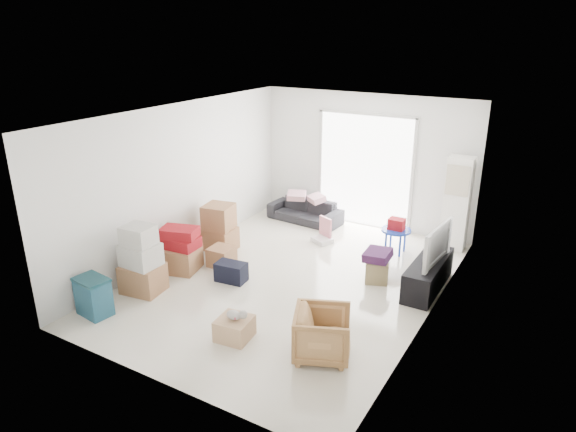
# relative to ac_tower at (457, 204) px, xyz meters

# --- Properties ---
(room_shell) EXTENTS (4.98, 6.48, 3.18)m
(room_shell) POSITION_rel_ac_tower_xyz_m (-1.95, -2.65, 0.48)
(room_shell) COLOR white
(room_shell) RESTS_ON ground
(sliding_door) EXTENTS (2.10, 0.04, 2.33)m
(sliding_door) POSITION_rel_ac_tower_xyz_m (-1.95, 0.33, 0.37)
(sliding_door) COLOR white
(sliding_door) RESTS_ON room_shell
(ac_tower) EXTENTS (0.45, 0.30, 1.75)m
(ac_tower) POSITION_rel_ac_tower_xyz_m (0.00, 0.00, 0.00)
(ac_tower) COLOR white
(ac_tower) RESTS_ON room_shell
(tv_console) EXTENTS (0.43, 1.43, 0.48)m
(tv_console) POSITION_rel_ac_tower_xyz_m (0.05, -1.81, -0.64)
(tv_console) COLOR black
(tv_console) RESTS_ON room_shell
(television) EXTENTS (0.69, 1.09, 0.14)m
(television) POSITION_rel_ac_tower_xyz_m (0.05, -1.81, -0.33)
(television) COLOR black
(television) RESTS_ON tv_console
(sofa) EXTENTS (1.61, 0.58, 0.62)m
(sofa) POSITION_rel_ac_tower_xyz_m (-3.05, -0.15, -0.57)
(sofa) COLOR #232428
(sofa) RESTS_ON room_shell
(pillow_left) EXTENTS (0.47, 0.43, 0.12)m
(pillow_left) POSITION_rel_ac_tower_xyz_m (-3.24, -0.18, -0.20)
(pillow_left) COLOR #B98794
(pillow_left) RESTS_ON sofa
(pillow_right) EXTENTS (0.46, 0.44, 0.12)m
(pillow_right) POSITION_rel_ac_tower_xyz_m (-2.79, -0.14, -0.19)
(pillow_right) COLOR #B98794
(pillow_right) RESTS_ON sofa
(armchair) EXTENTS (0.85, 0.88, 0.70)m
(armchair) POSITION_rel_ac_tower_xyz_m (-0.58, -4.24, -0.53)
(armchair) COLOR tan
(armchair) RESTS_ON room_shell
(storage_bins) EXTENTS (0.53, 0.41, 0.57)m
(storage_bins) POSITION_rel_ac_tower_xyz_m (-3.85, -4.99, -0.59)
(storage_bins) COLOR navy
(storage_bins) RESTS_ON room_shell
(box_stack_a) EXTENTS (0.66, 0.58, 1.09)m
(box_stack_a) POSITION_rel_ac_tower_xyz_m (-3.75, -4.14, -0.38)
(box_stack_a) COLOR #B0734F
(box_stack_a) RESTS_ON room_shell
(box_stack_b) EXTENTS (0.69, 0.69, 0.76)m
(box_stack_b) POSITION_rel_ac_tower_xyz_m (-3.75, -3.26, -0.52)
(box_stack_b) COLOR #B0734F
(box_stack_b) RESTS_ON room_shell
(box_stack_c) EXTENTS (0.59, 0.58, 0.86)m
(box_stack_c) POSITION_rel_ac_tower_xyz_m (-3.72, -2.23, -0.45)
(box_stack_c) COLOR #B0734F
(box_stack_c) RESTS_ON room_shell
(loose_box) EXTENTS (0.41, 0.41, 0.33)m
(loose_box) POSITION_rel_ac_tower_xyz_m (-3.26, -2.78, -0.71)
(loose_box) COLOR #B0734F
(loose_box) RESTS_ON room_shell
(duffel_bag) EXTENTS (0.52, 0.35, 0.31)m
(duffel_bag) POSITION_rel_ac_tower_xyz_m (-2.77, -3.17, -0.72)
(duffel_bag) COLOR black
(duffel_bag) RESTS_ON room_shell
(ottoman) EXTENTS (0.46, 0.46, 0.36)m
(ottoman) POSITION_rel_ac_tower_xyz_m (-0.73, -1.98, -0.70)
(ottoman) COLOR #938355
(ottoman) RESTS_ON room_shell
(blanket) EXTENTS (0.40, 0.40, 0.14)m
(blanket) POSITION_rel_ac_tower_xyz_m (-0.73, -1.98, -0.45)
(blanket) COLOR #3E1C48
(blanket) RESTS_ON ottoman
(kids_table) EXTENTS (0.54, 0.54, 0.66)m
(kids_table) POSITION_rel_ac_tower_xyz_m (-0.85, -0.75, -0.40)
(kids_table) COLOR #1936AA
(kids_table) RESTS_ON room_shell
(toy_walker) EXTENTS (0.44, 0.43, 0.47)m
(toy_walker) POSITION_rel_ac_tower_xyz_m (-2.22, -0.94, -0.75)
(toy_walker) COLOR silver
(toy_walker) RESTS_ON room_shell
(wood_crate) EXTENTS (0.48, 0.48, 0.29)m
(wood_crate) POSITION_rel_ac_tower_xyz_m (-1.76, -4.47, -0.73)
(wood_crate) COLOR tan
(wood_crate) RESTS_ON room_shell
(plush_bunny) EXTENTS (0.29, 0.16, 0.15)m
(plush_bunny) POSITION_rel_ac_tower_xyz_m (-1.73, -4.46, -0.52)
(plush_bunny) COLOR #B2ADA8
(plush_bunny) RESTS_ON wood_crate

